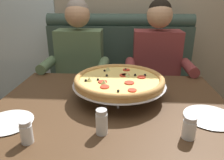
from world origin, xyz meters
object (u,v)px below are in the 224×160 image
at_px(diner_left, 78,68).
at_px(diner_right, 157,69).
at_px(pizza, 119,80).
at_px(shaker_pepper_flakes, 102,123).
at_px(patio_chair, 47,52).
at_px(plate_near_left, 8,121).
at_px(dining_table, 112,116).
at_px(plate_near_right, 210,116).
at_px(shaker_parmesan, 189,129).
at_px(booth_bench, 118,90).
at_px(shaker_oregano, 27,134).

distance_m(diner_left, diner_right, 0.68).
relative_size(pizza, shaker_pepper_flakes, 4.71).
height_order(diner_right, patio_chair, diner_right).
bearing_deg(plate_near_left, dining_table, 26.27).
bearing_deg(plate_near_left, shaker_pepper_flakes, -6.62).
distance_m(diner_right, plate_near_right, 0.82).
bearing_deg(shaker_parmesan, plate_near_right, 48.57).
xyz_separation_m(diner_right, shaker_parmesan, (-0.00, -0.97, 0.06)).
bearing_deg(shaker_pepper_flakes, plate_near_right, 17.54).
bearing_deg(diner_right, dining_table, -116.49).
height_order(booth_bench, diner_right, diner_right).
distance_m(plate_near_left, plate_near_right, 0.96).
relative_size(plate_near_right, patio_chair, 0.29).
height_order(diner_left, plate_near_left, diner_left).
distance_m(pizza, shaker_pepper_flakes, 0.38).
bearing_deg(patio_chair, dining_table, -61.00).
relative_size(plate_near_left, patio_chair, 0.27).
bearing_deg(dining_table, shaker_pepper_flakes, -95.06).
xyz_separation_m(diner_left, diner_right, (0.68, 0.00, 0.00)).
bearing_deg(pizza, diner_right, 63.00).
bearing_deg(patio_chair, plate_near_right, -53.16).
distance_m(booth_bench, patio_chair, 1.56).
height_order(booth_bench, dining_table, booth_bench).
distance_m(shaker_parmesan, plate_near_left, 0.81).
xyz_separation_m(dining_table, diner_left, (-0.34, 0.68, 0.06)).
xyz_separation_m(booth_bench, shaker_parmesan, (0.34, -1.24, 0.37)).
height_order(booth_bench, pizza, booth_bench).
bearing_deg(plate_near_right, shaker_oregano, -163.14).
height_order(diner_left, patio_chair, diner_left).
bearing_deg(shaker_oregano, plate_near_left, 139.36).
bearing_deg(booth_bench, diner_left, -141.83).
bearing_deg(shaker_pepper_flakes, pizza, 80.63).
height_order(dining_table, shaker_pepper_flakes, shaker_pepper_flakes).
bearing_deg(shaker_oregano, diner_left, 91.24).
xyz_separation_m(booth_bench, plate_near_right, (0.49, -1.07, 0.34)).
bearing_deg(shaker_pepper_flakes, patio_chair, 115.41).
bearing_deg(shaker_oregano, shaker_parmesan, 6.48).
height_order(pizza, plate_near_right, pizza).
xyz_separation_m(booth_bench, plate_near_left, (-0.47, -1.18, 0.34)).
xyz_separation_m(booth_bench, dining_table, (0.00, -0.95, 0.25)).
distance_m(plate_near_right, patio_chair, 2.69).
relative_size(shaker_oregano, plate_near_right, 0.39).
xyz_separation_m(diner_left, shaker_oregano, (0.02, -1.05, 0.06)).
bearing_deg(shaker_parmesan, dining_table, 139.11).
height_order(shaker_pepper_flakes, patio_chair, patio_chair).
relative_size(booth_bench, pizza, 2.81).
xyz_separation_m(plate_near_right, patio_chair, (-1.61, 2.14, -0.21)).
height_order(booth_bench, shaker_parmesan, booth_bench).
relative_size(plate_near_left, plate_near_right, 0.93).
height_order(diner_right, shaker_oregano, diner_right).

